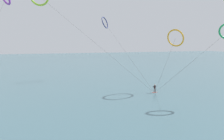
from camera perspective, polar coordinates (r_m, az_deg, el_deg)
sea_water at (r=112.99m, az=-14.55°, el=2.02°), size 400.00×200.00×0.08m
surfer_coral at (r=43.92m, az=11.72°, el=-5.16°), size 1.40×0.67×1.70m
kite_amber at (r=49.72m, az=17.14°, el=8.46°), size 8.74×5.58×13.45m
kite_navy at (r=66.45m, az=-1.95°, el=12.95°), size 4.24×28.51×18.57m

